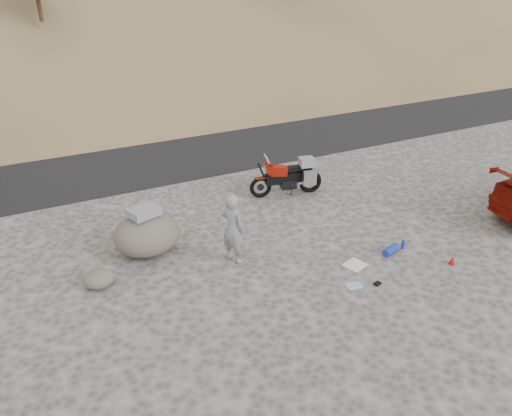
# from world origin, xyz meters

# --- Properties ---
(ground) EXTENTS (140.00, 140.00, 0.00)m
(ground) POSITION_xyz_m (0.00, 0.00, 0.00)
(ground) COLOR #484442
(ground) RESTS_ON ground
(road) EXTENTS (120.00, 7.00, 0.05)m
(road) POSITION_xyz_m (0.00, 9.00, 0.00)
(road) COLOR black
(road) RESTS_ON ground
(motorcycle) EXTENTS (2.27, 0.93, 1.37)m
(motorcycle) POSITION_xyz_m (1.35, 3.21, 0.58)
(motorcycle) COLOR black
(motorcycle) RESTS_ON ground
(man) EXTENTS (0.65, 0.75, 1.74)m
(man) POSITION_xyz_m (-1.69, 0.58, 0.00)
(man) COLOR gray
(man) RESTS_ON ground
(boulder) EXTENTS (1.74, 1.53, 1.23)m
(boulder) POSITION_xyz_m (-3.45, 1.82, 0.54)
(boulder) COLOR #56514A
(boulder) RESTS_ON ground
(small_rock) EXTENTS (0.85, 0.81, 0.40)m
(small_rock) POSITION_xyz_m (-4.80, 0.92, 0.20)
(small_rock) COLOR #56514A
(small_rock) RESTS_ON ground
(gear_white_cloth) EXTENTS (0.59, 0.55, 0.02)m
(gear_white_cloth) POSITION_xyz_m (0.80, -0.92, 0.01)
(gear_white_cloth) COLOR white
(gear_white_cloth) RESTS_ON ground
(gear_blue_mat) EXTENTS (0.52, 0.34, 0.19)m
(gear_blue_mat) POSITION_xyz_m (1.89, -0.88, 0.10)
(gear_blue_mat) COLOR #1B2EA5
(gear_blue_mat) RESTS_ON ground
(gear_bottle) EXTENTS (0.11, 0.11, 0.24)m
(gear_bottle) POSITION_xyz_m (2.32, -0.83, 0.12)
(gear_bottle) COLOR #1B2EA5
(gear_bottle) RESTS_ON ground
(gear_funnel) EXTENTS (0.18, 0.18, 0.20)m
(gear_funnel) POSITION_xyz_m (2.89, -1.90, 0.10)
(gear_funnel) COLOR #AA0B10
(gear_funnel) RESTS_ON ground
(gear_glove_a) EXTENTS (0.18, 0.15, 0.05)m
(gear_glove_a) POSITION_xyz_m (0.77, -1.77, 0.02)
(gear_glove_a) COLOR black
(gear_glove_a) RESTS_ON ground
(gear_blue_cloth) EXTENTS (0.38, 0.30, 0.01)m
(gear_blue_cloth) POSITION_xyz_m (0.27, -1.59, 0.01)
(gear_blue_cloth) COLOR #90B4DF
(gear_blue_cloth) RESTS_ON ground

